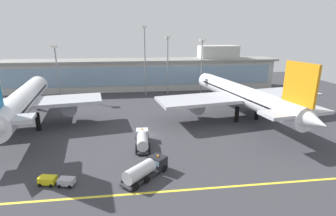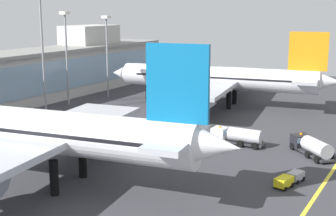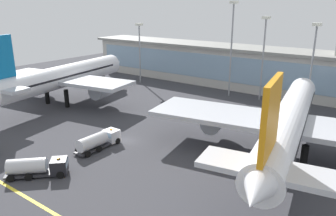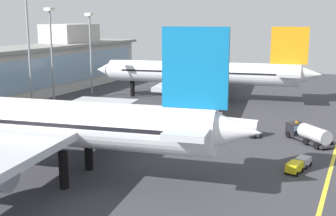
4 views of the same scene
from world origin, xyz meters
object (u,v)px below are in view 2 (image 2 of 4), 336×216
(baggage_tug_near, at_px, (289,179))
(service_truck_far, at_px, (236,136))
(fuel_tanker_truck, at_px, (311,146))
(apron_light_mast_centre, at_px, (107,43))
(airliner_near_left, at_px, (48,132))
(airliner_near_right, at_px, (219,79))
(apron_light_mast_west, at_px, (66,44))
(apron_light_mast_far_east, at_px, (42,37))

(baggage_tug_near, xyz_separation_m, service_truck_far, (13.88, 12.95, 0.72))
(baggage_tug_near, bearing_deg, fuel_tanker_truck, -164.66)
(baggage_tug_near, relative_size, apron_light_mast_centre, 0.28)
(fuel_tanker_truck, bearing_deg, airliner_near_left, 92.20)
(service_truck_far, bearing_deg, airliner_near_left, 64.01)
(airliner_near_left, height_order, airliner_near_right, airliner_near_left)
(service_truck_far, relative_size, apron_light_mast_west, 0.42)
(airliner_near_left, distance_m, airliner_near_right, 56.82)
(fuel_tanker_truck, relative_size, apron_light_mast_far_east, 0.32)
(airliner_near_right, height_order, apron_light_mast_west, apron_light_mast_west)
(airliner_near_right, bearing_deg, apron_light_mast_centre, -1.84)
(service_truck_far, relative_size, apron_light_mast_far_east, 0.36)
(airliner_near_right, height_order, fuel_tanker_truck, airliner_near_right)
(airliner_near_left, xyz_separation_m, baggage_tug_near, (14.85, -27.45, -6.02))
(airliner_near_left, relative_size, fuel_tanker_truck, 6.19)
(baggage_tug_near, bearing_deg, service_truck_far, -124.22)
(airliner_near_left, distance_m, apron_light_mast_west, 52.06)
(airliner_near_right, distance_m, fuel_tanker_truck, 39.72)
(apron_light_mast_centre, bearing_deg, airliner_near_right, -81.96)
(fuel_tanker_truck, height_order, apron_light_mast_far_east, apron_light_mast_far_east)
(airliner_near_right, distance_m, apron_light_mast_west, 36.34)
(airliner_near_right, relative_size, apron_light_mast_west, 2.51)
(fuel_tanker_truck, bearing_deg, baggage_tug_near, 137.54)
(apron_light_mast_west, xyz_separation_m, apron_light_mast_centre, (12.63, -2.16, -0.62))
(airliner_near_right, xyz_separation_m, apron_light_mast_west, (-16.74, 31.24, 8.03))
(fuel_tanker_truck, relative_size, apron_light_mast_west, 0.37)
(airliner_near_right, relative_size, apron_light_mast_centre, 2.64)
(airliner_near_right, relative_size, fuel_tanker_truck, 6.71)
(baggage_tug_near, distance_m, apron_light_mast_centre, 70.19)
(service_truck_far, height_order, apron_light_mast_centre, apron_light_mast_centre)
(fuel_tanker_truck, relative_size, baggage_tug_near, 1.40)
(fuel_tanker_truck, relative_size, apron_light_mast_centre, 0.39)
(service_truck_far, distance_m, apron_light_mast_west, 49.92)
(service_truck_far, height_order, apron_light_mast_far_east, apron_light_mast_far_east)
(airliner_near_right, bearing_deg, apron_light_mast_far_east, 30.08)
(airliner_near_left, relative_size, apron_light_mast_centre, 2.43)
(airliner_near_right, height_order, baggage_tug_near, airliner_near_right)
(airliner_near_right, bearing_deg, baggage_tug_near, 114.38)
(baggage_tug_near, height_order, apron_light_mast_centre, apron_light_mast_centre)
(airliner_near_left, xyz_separation_m, service_truck_far, (28.73, -14.50, -5.31))
(apron_light_mast_far_east, bearing_deg, baggage_tug_near, -105.77)
(airliner_near_right, relative_size, baggage_tug_near, 9.40)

